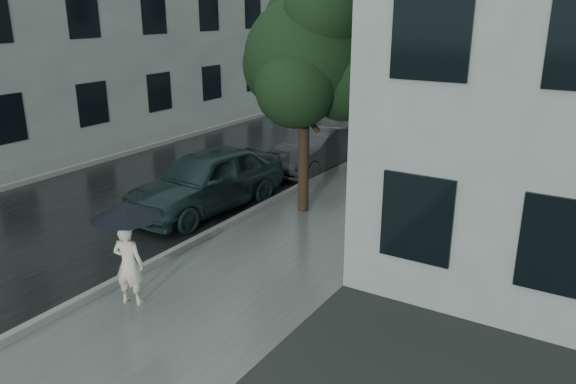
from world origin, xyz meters
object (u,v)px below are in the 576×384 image
Objects in this scene: pedestrian at (129,264)px; street_tree at (307,57)px; car_near at (207,180)px; lamp_post at (379,69)px; car_far at (315,149)px.

pedestrian is 6.46m from street_tree.
lamp_post is at bearing 87.17° from car_near.
lamp_post is 4.05m from car_far.
street_tree is 1.23× the size of car_near.
pedestrian is at bearing -61.28° from car_near.
pedestrian is 0.29× the size of lamp_post.
street_tree is 1.40× the size of car_far.
car_near is (-1.15, -7.96, -2.07)m from lamp_post.
car_far is (0.56, 4.60, -0.12)m from car_near.
car_near is (-1.90, 4.41, 0.04)m from pedestrian.
car_far is at bearing 88.51° from car_near.
car_far is at bearing 115.13° from street_tree.
street_tree is 1.13× the size of lamp_post.
street_tree reaches higher than car_near.
car_far is (-1.56, 3.33, -3.13)m from street_tree.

